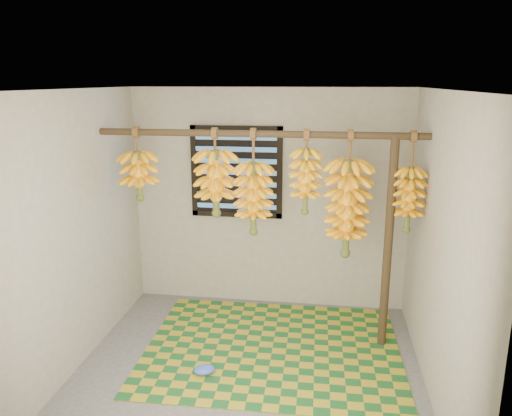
% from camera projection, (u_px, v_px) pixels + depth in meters
% --- Properties ---
extents(floor, '(3.00, 3.00, 0.01)m').
position_uv_depth(floor, '(247.00, 375.00, 4.31)').
color(floor, '#535353').
rests_on(floor, ground).
extents(ceiling, '(3.00, 3.00, 0.01)m').
position_uv_depth(ceiling, '(245.00, 89.00, 3.70)').
color(ceiling, silver).
rests_on(ceiling, wall_back).
extents(wall_back, '(3.00, 0.01, 2.40)m').
position_uv_depth(wall_back, '(269.00, 200.00, 5.45)').
color(wall_back, gray).
rests_on(wall_back, floor).
extents(wall_left, '(0.01, 3.00, 2.40)m').
position_uv_depth(wall_left, '(71.00, 235.00, 4.22)').
color(wall_left, gray).
rests_on(wall_left, floor).
extents(wall_right, '(0.01, 3.00, 2.40)m').
position_uv_depth(wall_right, '(441.00, 252.00, 3.80)').
color(wall_right, gray).
rests_on(wall_right, floor).
extents(window, '(1.00, 0.04, 1.00)m').
position_uv_depth(window, '(236.00, 172.00, 5.39)').
color(window, black).
rests_on(window, wall_back).
extents(hanging_pole, '(3.00, 0.06, 0.06)m').
position_uv_depth(hanging_pole, '(258.00, 134.00, 4.48)').
color(hanging_pole, '#41311E').
rests_on(hanging_pole, wall_left).
extents(support_post, '(0.08, 0.08, 2.00)m').
position_uv_depth(support_post, '(388.00, 246.00, 4.56)').
color(support_post, '#41311E').
rests_on(support_post, floor).
extents(woven_mat, '(2.41, 1.94, 0.01)m').
position_uv_depth(woven_mat, '(273.00, 348.00, 4.72)').
color(woven_mat, '#195623').
rests_on(woven_mat, floor).
extents(plastic_bag, '(0.22, 0.20, 0.08)m').
position_uv_depth(plastic_bag, '(204.00, 370.00, 4.29)').
color(plastic_bag, blue).
rests_on(plastic_bag, woven_mat).
extents(banana_bunch_a, '(0.35, 0.35, 0.70)m').
position_uv_depth(banana_bunch_a, '(139.00, 176.00, 4.74)').
color(banana_bunch_a, brown).
rests_on(banana_bunch_a, hanging_pole).
extents(banana_bunch_b, '(0.38, 0.38, 0.82)m').
position_uv_depth(banana_bunch_b, '(216.00, 183.00, 4.65)').
color(banana_bunch_b, brown).
rests_on(banana_bunch_b, hanging_pole).
extents(banana_bunch_c, '(0.36, 0.36, 0.99)m').
position_uv_depth(banana_bunch_c, '(253.00, 199.00, 4.63)').
color(banana_bunch_c, brown).
rests_on(banana_bunch_c, hanging_pole).
extents(banana_bunch_d, '(0.29, 0.29, 0.77)m').
position_uv_depth(banana_bunch_d, '(306.00, 181.00, 4.52)').
color(banana_bunch_d, brown).
rests_on(banana_bunch_d, hanging_pole).
extents(banana_bunch_e, '(0.38, 0.38, 1.16)m').
position_uv_depth(banana_bunch_e, '(347.00, 209.00, 4.53)').
color(banana_bunch_e, brown).
rests_on(banana_bunch_e, hanging_pole).
extents(banana_bunch_f, '(0.28, 0.28, 0.91)m').
position_uv_depth(banana_bunch_f, '(409.00, 199.00, 4.43)').
color(banana_bunch_f, brown).
rests_on(banana_bunch_f, hanging_pole).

